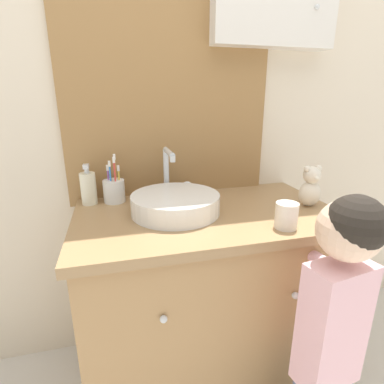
{
  "coord_description": "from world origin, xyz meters",
  "views": [
    {
      "loc": [
        -0.33,
        -0.74,
        1.22
      ],
      "look_at": [
        -0.08,
        0.25,
        0.89
      ],
      "focal_mm": 28.0,
      "sensor_mm": 36.0,
      "label": 1
    }
  ],
  "objects_px": {
    "teddy_bear": "(311,187)",
    "drinking_cup": "(286,216)",
    "child_figure": "(334,317)",
    "soap_dispenser": "(88,188)",
    "toothbrush_holder": "(114,190)",
    "sink_basin": "(176,202)"
  },
  "relations": [
    {
      "from": "child_figure",
      "to": "teddy_bear",
      "type": "bearing_deg",
      "value": 66.85
    },
    {
      "from": "soap_dispenser",
      "to": "sink_basin",
      "type": "bearing_deg",
      "value": -29.46
    },
    {
      "from": "soap_dispenser",
      "to": "drinking_cup",
      "type": "height_order",
      "value": "soap_dispenser"
    },
    {
      "from": "sink_basin",
      "to": "toothbrush_holder",
      "type": "height_order",
      "value": "sink_basin"
    },
    {
      "from": "soap_dispenser",
      "to": "teddy_bear",
      "type": "relative_size",
      "value": 1.01
    },
    {
      "from": "sink_basin",
      "to": "drinking_cup",
      "type": "bearing_deg",
      "value": -35.42
    },
    {
      "from": "soap_dispenser",
      "to": "child_figure",
      "type": "height_order",
      "value": "child_figure"
    },
    {
      "from": "toothbrush_holder",
      "to": "teddy_bear",
      "type": "distance_m",
      "value": 0.81
    },
    {
      "from": "sink_basin",
      "to": "child_figure",
      "type": "relative_size",
      "value": 0.4
    },
    {
      "from": "teddy_bear",
      "to": "soap_dispenser",
      "type": "bearing_deg",
      "value": 163.98
    },
    {
      "from": "toothbrush_holder",
      "to": "drinking_cup",
      "type": "bearing_deg",
      "value": -37.06
    },
    {
      "from": "toothbrush_holder",
      "to": "child_figure",
      "type": "height_order",
      "value": "toothbrush_holder"
    },
    {
      "from": "toothbrush_holder",
      "to": "soap_dispenser",
      "type": "bearing_deg",
      "value": -179.7
    },
    {
      "from": "soap_dispenser",
      "to": "teddy_bear",
      "type": "bearing_deg",
      "value": -16.02
    },
    {
      "from": "toothbrush_holder",
      "to": "teddy_bear",
      "type": "height_order",
      "value": "toothbrush_holder"
    },
    {
      "from": "soap_dispenser",
      "to": "drinking_cup",
      "type": "relative_size",
      "value": 1.91
    },
    {
      "from": "soap_dispenser",
      "to": "toothbrush_holder",
      "type": "bearing_deg",
      "value": 0.3
    },
    {
      "from": "toothbrush_holder",
      "to": "drinking_cup",
      "type": "xyz_separation_m",
      "value": [
        0.56,
        -0.42,
        -0.01
      ]
    },
    {
      "from": "teddy_bear",
      "to": "drinking_cup",
      "type": "height_order",
      "value": "teddy_bear"
    },
    {
      "from": "sink_basin",
      "to": "teddy_bear",
      "type": "bearing_deg",
      "value": -6.81
    },
    {
      "from": "teddy_bear",
      "to": "drinking_cup",
      "type": "bearing_deg",
      "value": -140.78
    },
    {
      "from": "soap_dispenser",
      "to": "drinking_cup",
      "type": "distance_m",
      "value": 0.79
    }
  ]
}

